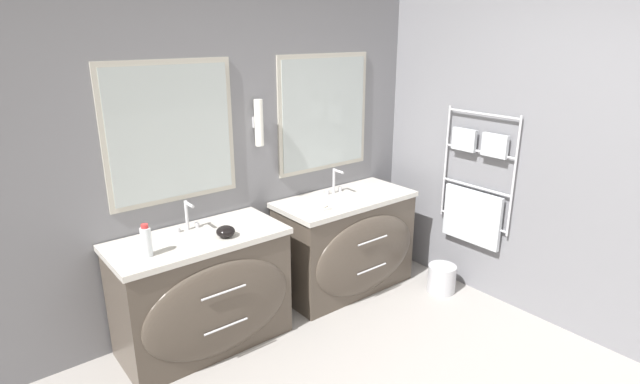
% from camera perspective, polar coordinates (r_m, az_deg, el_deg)
% --- Properties ---
extents(wall_back, '(5.01, 0.15, 2.60)m').
position_cam_1_polar(wall_back, '(3.77, -9.90, 5.10)').
color(wall_back, slate).
rests_on(wall_back, ground_plane).
extents(wall_right, '(0.13, 4.27, 2.60)m').
position_cam_1_polar(wall_right, '(4.11, 20.96, 4.98)').
color(wall_right, slate).
rests_on(wall_right, ground_plane).
extents(vanity_left, '(1.17, 0.63, 0.82)m').
position_cam_1_polar(vanity_left, '(3.59, -13.09, -11.11)').
color(vanity_left, '#4C4238').
rests_on(vanity_left, ground_plane).
extents(vanity_right, '(1.17, 0.63, 0.82)m').
position_cam_1_polar(vanity_right, '(4.24, 3.15, -5.91)').
color(vanity_right, '#4C4238').
rests_on(vanity_right, ground_plane).
extents(faucet_left, '(0.17, 0.13, 0.21)m').
position_cam_1_polar(faucet_left, '(3.52, -14.89, -2.69)').
color(faucet_left, silver).
rests_on(faucet_left, vanity_left).
extents(faucet_right, '(0.17, 0.13, 0.21)m').
position_cam_1_polar(faucet_right, '(4.19, 1.72, 1.23)').
color(faucet_right, silver).
rests_on(faucet_right, vanity_right).
extents(toiletry_bottle, '(0.07, 0.07, 0.21)m').
position_cam_1_polar(toiletry_bottle, '(3.21, -19.24, -5.33)').
color(toiletry_bottle, silver).
rests_on(toiletry_bottle, vanity_left).
extents(amenity_bowl, '(0.13, 0.13, 0.08)m').
position_cam_1_polar(amenity_bowl, '(3.38, -10.74, -4.46)').
color(amenity_bowl, black).
rests_on(amenity_bowl, vanity_left).
extents(soap_dish, '(0.08, 0.06, 0.04)m').
position_cam_1_polar(soap_dish, '(3.82, 0.58, -1.83)').
color(soap_dish, white).
rests_on(soap_dish, vanity_right).
extents(waste_bin, '(0.24, 0.24, 0.24)m').
position_cam_1_polar(waste_bin, '(4.43, 13.73, -9.51)').
color(waste_bin, '#B7B7BC').
rests_on(waste_bin, ground_plane).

